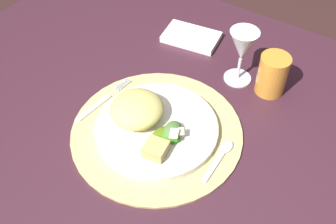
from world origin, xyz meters
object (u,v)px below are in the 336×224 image
(amber_tumbler, at_px, (272,75))
(fork, at_px, (102,101))
(dining_table, at_px, (163,167))
(napkin, at_px, (191,37))
(dinner_plate, at_px, (155,128))
(wine_glass, at_px, (242,48))
(spoon, at_px, (222,154))

(amber_tumbler, bearing_deg, fork, -140.21)
(dining_table, relative_size, fork, 7.61)
(fork, height_order, amber_tumbler, amber_tumbler)
(dining_table, xyz_separation_m, fork, (-0.16, -0.02, 0.17))
(dining_table, bearing_deg, fork, -173.30)
(dining_table, distance_m, fork, 0.23)
(napkin, relative_size, amber_tumbler, 1.47)
(amber_tumbler, bearing_deg, dinner_plate, -120.81)
(wine_glass, bearing_deg, amber_tumbler, 3.70)
(spoon, relative_size, wine_glass, 0.85)
(wine_glass, height_order, amber_tumbler, wine_glass)
(spoon, bearing_deg, wine_glass, 109.13)
(dining_table, distance_m, spoon, 0.22)
(spoon, distance_m, napkin, 0.40)
(napkin, bearing_deg, spoon, -49.74)
(fork, relative_size, amber_tumbler, 1.69)
(wine_glass, bearing_deg, spoon, -70.87)
(dining_table, bearing_deg, spoon, 0.32)
(napkin, height_order, wine_glass, wine_glass)
(fork, distance_m, amber_tumbler, 0.40)
(wine_glass, bearing_deg, fork, -132.02)
(dining_table, height_order, fork, fork)
(napkin, xyz_separation_m, amber_tumbler, (0.26, -0.07, 0.04))
(spoon, bearing_deg, dinner_plate, -171.93)
(dinner_plate, relative_size, fork, 1.57)
(fork, distance_m, spoon, 0.31)
(dining_table, relative_size, amber_tumbler, 12.87)
(dinner_plate, relative_size, napkin, 1.81)
(fork, xyz_separation_m, napkin, (0.05, 0.32, 0.00))
(fork, relative_size, wine_glass, 1.20)
(dinner_plate, height_order, wine_glass, wine_glass)
(spoon, relative_size, amber_tumbler, 1.20)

